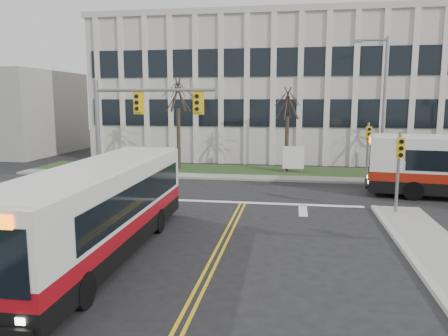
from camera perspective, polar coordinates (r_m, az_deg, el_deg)
ground at (r=14.73m, az=-1.22°, el=-11.86°), size 120.00×120.00×0.00m
sidewalk_cross at (r=29.32m, az=13.89°, el=-1.52°), size 44.00×1.60×0.14m
building_lawn at (r=32.07m, az=13.48°, el=-0.65°), size 44.00×5.00×0.12m
office_building at (r=43.63m, az=12.58°, el=9.66°), size 40.00×16.00×12.00m
building_annex at (r=48.75m, az=-26.84°, el=6.46°), size 12.00×12.00×8.00m
mast_arm_signal at (r=22.26m, az=-12.32°, el=6.19°), size 6.11×0.38×6.20m
signal_pole_near at (r=21.16m, az=21.90°, el=0.86°), size 0.34×0.39×3.80m
signal_pole_far at (r=29.46m, az=18.30°, el=3.12°), size 0.34×0.39×3.80m
streetlight at (r=30.27m, az=19.88°, el=8.29°), size 2.15×0.25×9.20m
directory_sign at (r=31.31m, az=9.06°, el=1.31°), size 1.50×0.12×2.00m
tree_left at (r=32.67m, az=-6.03°, el=9.32°), size 1.80×1.80×7.70m
tree_mid at (r=31.76m, az=8.31°, el=8.16°), size 1.80×1.80×6.82m
bus_main at (r=15.14m, az=-15.92°, el=-5.57°), size 2.64×11.46×3.05m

